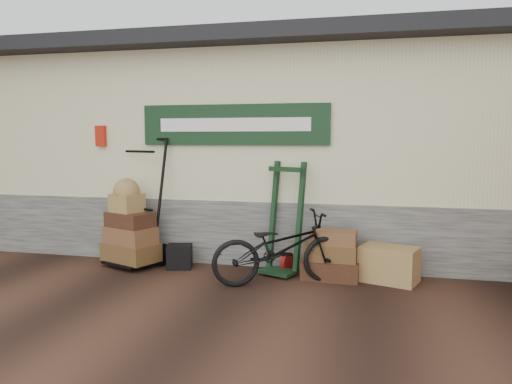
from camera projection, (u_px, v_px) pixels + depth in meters
ground at (237, 287)px, 5.95m from camera, size 80.00×80.00×0.00m
station_building at (279, 147)px, 8.42m from camera, size 14.40×4.10×3.20m
porter_trolley at (141, 200)px, 6.98m from camera, size 1.10×0.97×1.81m
green_barrow at (284, 218)px, 6.50m from camera, size 0.66×0.61×1.46m
suitcase_stack at (331, 254)px, 6.29m from camera, size 0.72×0.47×0.63m
wicker_hamper at (389, 264)px, 6.16m from camera, size 0.78×0.63×0.44m
black_trunk at (180, 257)px, 6.80m from camera, size 0.38×0.35×0.32m
bicycle at (281, 244)px, 6.02m from camera, size 1.24×1.80×0.99m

